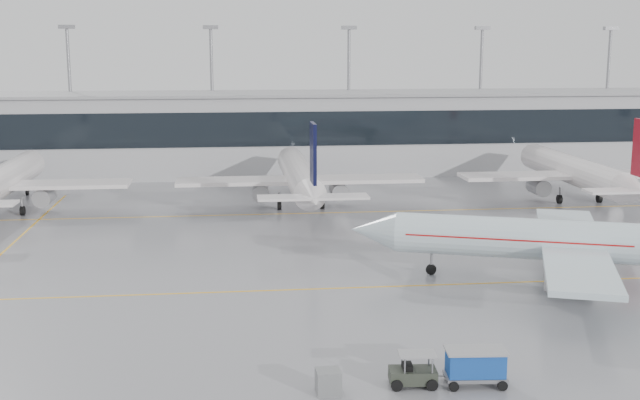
{
  "coord_description": "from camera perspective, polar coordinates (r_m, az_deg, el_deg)",
  "views": [
    {
      "loc": [
        -8.31,
        -61.7,
        19.1
      ],
      "look_at": [
        0.0,
        12.0,
        5.0
      ],
      "focal_mm": 45.0,
      "sensor_mm": 36.0,
      "label": 1
    }
  ],
  "objects": [
    {
      "name": "parked_jet_d",
      "position": [
        105.89,
        17.8,
        1.89
      ],
      "size": [
        29.64,
        36.96,
        11.72
      ],
      "rotation": [
        0.0,
        0.0,
        1.57
      ],
      "color": "silver",
      "rests_on": "ground"
    },
    {
      "name": "terminal_glass",
      "position": [
        117.03,
        -2.34,
        5.07
      ],
      "size": [
        180.0,
        0.2,
        5.0
      ],
      "primitive_type": "cube",
      "color": "black",
      "rests_on": "ground"
    },
    {
      "name": "baggage_tug",
      "position": [
        47.33,
        6.62,
        -12.2
      ],
      "size": [
        4.08,
        1.88,
        1.96
      ],
      "rotation": [
        0.0,
        0.0,
        -0.08
      ],
      "color": "#2B3027",
      "rests_on": "ground"
    },
    {
      "name": "taxi_line_cross",
      "position": [
        81.97,
        -21.62,
        -3.48
      ],
      "size": [
        0.25,
        60.0,
        0.01
      ],
      "primitive_type": "cube",
      "color": "#F2AA1E",
      "rests_on": "ground"
    },
    {
      "name": "parked_jet_c",
      "position": [
        96.98,
        -1.44,
        1.63
      ],
      "size": [
        29.64,
        36.96,
        11.72
      ],
      "rotation": [
        0.0,
        0.0,
        1.57
      ],
      "color": "silver",
      "rests_on": "ground"
    },
    {
      "name": "ground",
      "position": [
        65.13,
        1.19,
        -6.29
      ],
      "size": [
        320.0,
        320.0,
        0.0
      ],
      "primitive_type": "plane",
      "color": "gray",
      "rests_on": "ground"
    },
    {
      "name": "gse_unit",
      "position": [
        46.09,
        0.59,
        -12.79
      ],
      "size": [
        1.42,
        1.33,
        1.37
      ],
      "primitive_type": "cube",
      "rotation": [
        0.0,
        0.0,
        0.04
      ],
      "color": "slate",
      "rests_on": "ground"
    },
    {
      "name": "light_masts",
      "position": [
        130.1,
        -2.79,
        8.22
      ],
      "size": [
        156.4,
        1.0,
        22.6
      ],
      "color": "gray",
      "rests_on": "ground"
    },
    {
      "name": "taxi_line_main",
      "position": [
        65.12,
        1.19,
        -6.29
      ],
      "size": [
        120.0,
        0.25,
        0.01
      ],
      "primitive_type": "cube",
      "color": "#F2AA1E",
      "rests_on": "ground"
    },
    {
      "name": "air_canada_jet",
      "position": [
        68.65,
        17.37,
        -2.86
      ],
      "size": [
        34.7,
        28.12,
        11.1
      ],
      "rotation": [
        0.0,
        0.0,
        2.8
      ],
      "color": "silver",
      "rests_on": "ground"
    },
    {
      "name": "terminal_roof",
      "position": [
        124.18,
        -2.61,
        7.57
      ],
      "size": [
        182.0,
        16.0,
        0.4
      ],
      "primitive_type": "cube",
      "color": "gray",
      "rests_on": "ground"
    },
    {
      "name": "parked_jet_b",
      "position": [
        100.25,
        -21.79,
        1.16
      ],
      "size": [
        29.64,
        36.96,
        11.72
      ],
      "rotation": [
        0.0,
        0.0,
        1.57
      ],
      "color": "silver",
      "rests_on": "ground"
    },
    {
      "name": "terminal",
      "position": [
        124.67,
        -2.58,
        4.72
      ],
      "size": [
        180.0,
        15.0,
        12.0
      ],
      "primitive_type": "cube",
      "color": "#A1A1A5",
      "rests_on": "ground"
    },
    {
      "name": "baggage_cart",
      "position": [
        47.77,
        10.99,
        -11.38
      ],
      "size": [
        3.61,
        2.2,
        2.14
      ],
      "rotation": [
        0.0,
        0.0,
        -0.08
      ],
      "color": "gray",
      "rests_on": "ground"
    },
    {
      "name": "taxi_line_north",
      "position": [
        94.04,
        -1.23,
        -0.95
      ],
      "size": [
        120.0,
        0.25,
        0.01
      ],
      "primitive_type": "cube",
      "color": "#F2AA1E",
      "rests_on": "ground"
    }
  ]
}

